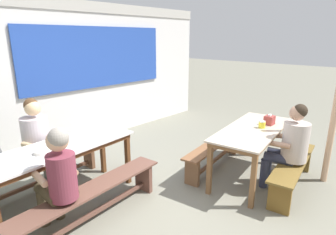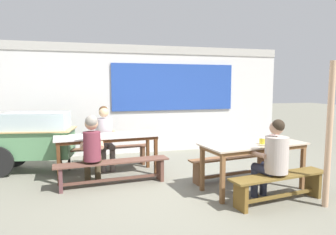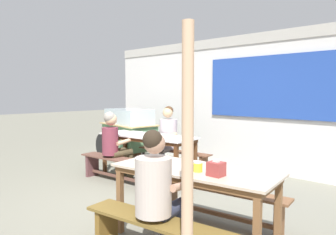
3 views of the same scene
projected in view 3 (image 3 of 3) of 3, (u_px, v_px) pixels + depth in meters
The scene contains 16 objects.
ground_plane at pixel (147, 202), 4.55m from camera, with size 40.00×40.00×0.00m, color slate.
backdrop_wall at pixel (248, 99), 6.41m from camera, with size 7.50×0.23×2.69m.
dining_table_far at pixel (147, 139), 5.86m from camera, with size 1.95×0.82×0.78m.
dining_table_near at pixel (194, 176), 3.31m from camera, with size 1.79×0.93×0.78m.
bench_far_back at pixel (167, 157), 6.36m from camera, with size 1.94×0.41×0.42m.
bench_far_front at pixel (124, 167), 5.43m from camera, with size 1.96×0.47×0.42m.
bench_near_back at pixel (220, 199), 3.82m from camera, with size 1.67×0.47×0.42m.
bench_near_front at pixel (160, 235), 2.86m from camera, with size 1.62×0.52×0.42m.
food_cart at pixel (128, 130), 7.26m from camera, with size 1.86×1.04×1.17m.
person_left_back_turned at pixel (114, 141), 5.67m from camera, with size 0.40×0.57×1.22m.
person_near_front at pixel (157, 188), 2.92m from camera, with size 0.49×0.56×1.23m.
person_center_facing at pixel (167, 135), 6.26m from camera, with size 0.49×0.58×1.29m.
tissue_box at pixel (216, 169), 3.00m from camera, with size 0.14×0.13×0.16m.
condiment_jar at pixel (198, 167), 3.16m from camera, with size 0.10×0.10×0.10m.
soup_bowl at pixel (136, 133), 5.97m from camera, with size 0.17×0.17×0.04m, color silver.
wooden_support_post at pixel (187, 171), 2.21m from camera, with size 0.08×0.08×2.04m, color tan.
Camera 3 is at (3.25, -3.03, 1.56)m, focal length 34.23 mm.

